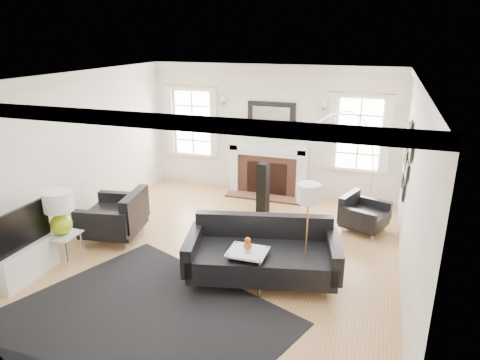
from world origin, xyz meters
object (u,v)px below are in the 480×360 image
(armchair_right, at_px, (362,215))
(gourd_lamp, at_px, (59,210))
(sofa, at_px, (262,254))
(coffee_table, at_px, (275,248))
(arc_floor_lamp, at_px, (340,158))
(fireplace, at_px, (268,170))
(armchair_left, at_px, (117,217))

(armchair_right, distance_m, gourd_lamp, 5.09)
(sofa, bearing_deg, coffee_table, 67.41)
(armchair_right, bearing_deg, arc_floor_lamp, 130.60)
(fireplace, height_order, armchair_right, fireplace)
(coffee_table, relative_size, arc_floor_lamp, 0.41)
(armchair_left, distance_m, armchair_right, 4.34)
(coffee_table, bearing_deg, armchair_left, 176.88)
(armchair_left, relative_size, gourd_lamp, 1.71)
(armchair_left, distance_m, coffee_table, 2.85)
(fireplace, relative_size, armchair_right, 1.72)
(armchair_left, xyz_separation_m, arc_floor_lamp, (3.48, 2.28, 0.75))
(fireplace, height_order, arc_floor_lamp, arc_floor_lamp)
(fireplace, relative_size, gourd_lamp, 2.44)
(sofa, bearing_deg, fireplace, 103.69)
(sofa, bearing_deg, arc_floor_lamp, 74.51)
(arc_floor_lamp, bearing_deg, gourd_lamp, -139.14)
(arc_floor_lamp, bearing_deg, fireplace, 156.96)
(fireplace, bearing_deg, sofa, -76.31)
(sofa, bearing_deg, gourd_lamp, -169.70)
(coffee_table, distance_m, gourd_lamp, 3.29)
(armchair_left, bearing_deg, sofa, -9.06)
(fireplace, xyz_separation_m, sofa, (0.83, -3.39, -0.16))
(armchair_left, xyz_separation_m, gourd_lamp, (-0.30, -0.98, 0.49))
(sofa, distance_m, coffee_table, 0.30)
(gourd_lamp, bearing_deg, sofa, 10.30)
(fireplace, bearing_deg, arc_floor_lamp, -23.04)
(armchair_left, distance_m, arc_floor_lamp, 4.23)
(fireplace, distance_m, sofa, 3.49)
(armchair_right, xyz_separation_m, gourd_lamp, (-4.30, -2.67, 0.58))
(coffee_table, bearing_deg, arc_floor_lamp, 75.36)
(fireplace, distance_m, coffee_table, 3.26)
(sofa, height_order, arc_floor_lamp, arc_floor_lamp)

